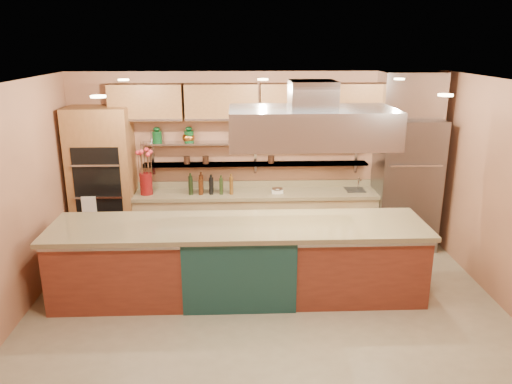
{
  "coord_description": "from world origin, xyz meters",
  "views": [
    {
      "loc": [
        -0.35,
        -5.43,
        3.26
      ],
      "look_at": [
        -0.1,
        1.0,
        1.3
      ],
      "focal_mm": 35.0,
      "sensor_mm": 36.0,
      "label": 1
    }
  ],
  "objects_px": {
    "flower_vase": "(146,184)",
    "island": "(239,260)",
    "refrigerator": "(406,184)",
    "copper_kettle": "(188,138)",
    "green_canister": "(236,136)",
    "kitchen_scale": "(277,190)"
  },
  "relations": [
    {
      "from": "flower_vase",
      "to": "island",
      "type": "bearing_deg",
      "value": -47.32
    },
    {
      "from": "refrigerator",
      "to": "flower_vase",
      "type": "relative_size",
      "value": 6.1
    },
    {
      "from": "copper_kettle",
      "to": "green_canister",
      "type": "distance_m",
      "value": 0.76
    },
    {
      "from": "refrigerator",
      "to": "green_canister",
      "type": "distance_m",
      "value": 2.82
    },
    {
      "from": "refrigerator",
      "to": "kitchen_scale",
      "type": "bearing_deg",
      "value": 179.72
    },
    {
      "from": "flower_vase",
      "to": "green_canister",
      "type": "relative_size",
      "value": 1.88
    },
    {
      "from": "flower_vase",
      "to": "kitchen_scale",
      "type": "height_order",
      "value": "flower_vase"
    },
    {
      "from": "refrigerator",
      "to": "island",
      "type": "height_order",
      "value": "refrigerator"
    },
    {
      "from": "refrigerator",
      "to": "copper_kettle",
      "type": "bearing_deg",
      "value": 176.21
    },
    {
      "from": "kitchen_scale",
      "to": "copper_kettle",
      "type": "bearing_deg",
      "value": 177.9
    },
    {
      "from": "refrigerator",
      "to": "kitchen_scale",
      "type": "xyz_separation_m",
      "value": [
        -2.06,
        0.01,
        -0.07
      ]
    },
    {
      "from": "refrigerator",
      "to": "island",
      "type": "distance_m",
      "value": 3.15
    },
    {
      "from": "refrigerator",
      "to": "copper_kettle",
      "type": "height_order",
      "value": "refrigerator"
    },
    {
      "from": "refrigerator",
      "to": "island",
      "type": "relative_size",
      "value": 0.44
    },
    {
      "from": "refrigerator",
      "to": "kitchen_scale",
      "type": "relative_size",
      "value": 11.79
    },
    {
      "from": "refrigerator",
      "to": "copper_kettle",
      "type": "xyz_separation_m",
      "value": [
        -3.47,
        0.23,
        0.74
      ]
    },
    {
      "from": "flower_vase",
      "to": "kitchen_scale",
      "type": "xyz_separation_m",
      "value": [
        2.06,
        0.0,
        -0.12
      ]
    },
    {
      "from": "refrigerator",
      "to": "green_canister",
      "type": "xyz_separation_m",
      "value": [
        -2.71,
        0.23,
        0.76
      ]
    },
    {
      "from": "island",
      "to": "flower_vase",
      "type": "xyz_separation_m",
      "value": [
        -1.44,
        1.56,
        0.61
      ]
    },
    {
      "from": "island",
      "to": "flower_vase",
      "type": "relative_size",
      "value": 13.79
    },
    {
      "from": "kitchen_scale",
      "to": "refrigerator",
      "type": "bearing_deg",
      "value": 6.52
    },
    {
      "from": "flower_vase",
      "to": "green_canister",
      "type": "bearing_deg",
      "value": 8.82
    }
  ]
}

